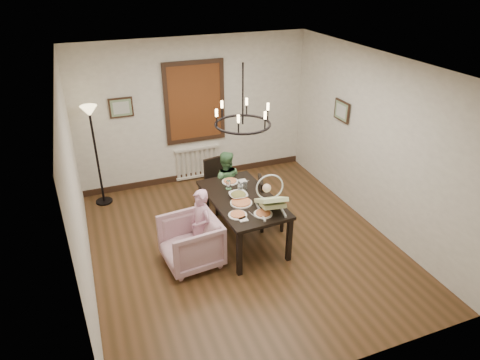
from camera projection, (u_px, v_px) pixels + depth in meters
room_shell at (233, 154)px, 6.40m from camera, size 4.51×5.00×2.81m
dining_table at (242, 203)px, 6.55m from camera, size 1.02×1.69×0.77m
chair_far at (220, 185)px, 7.49m from camera, size 0.48×0.48×0.94m
chair_right at (271, 203)px, 6.98m from camera, size 0.50×0.50×0.91m
armchair at (191, 242)px, 6.17m from camera, size 0.88×0.86×0.73m
elderly_woman at (201, 231)px, 6.22m from camera, size 0.32×0.40×0.95m
seated_man at (225, 188)px, 7.36m from camera, size 0.56×0.49×0.97m
baby_bouncer at (271, 199)px, 6.10m from camera, size 0.51×0.65×0.38m
salad_bowl at (238, 195)px, 6.50m from camera, size 0.33×0.33×0.08m
pizza_platter at (241, 202)px, 6.34m from camera, size 0.33×0.33×0.04m
drinking_glass at (240, 189)px, 6.62m from camera, size 0.07×0.07×0.14m
window_blinds at (195, 102)px, 8.03m from camera, size 1.00×0.03×1.40m
radiator at (197, 162)px, 8.63m from camera, size 0.92×0.12×0.62m
picture_back at (121, 108)px, 7.59m from camera, size 0.42×0.03×0.36m
picture_right at (342, 111)px, 7.43m from camera, size 0.03×0.42×0.36m
floor_lamp at (97, 158)px, 7.49m from camera, size 0.30×0.30×1.80m
chandelier at (243, 124)px, 5.96m from camera, size 0.80×0.80×0.04m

